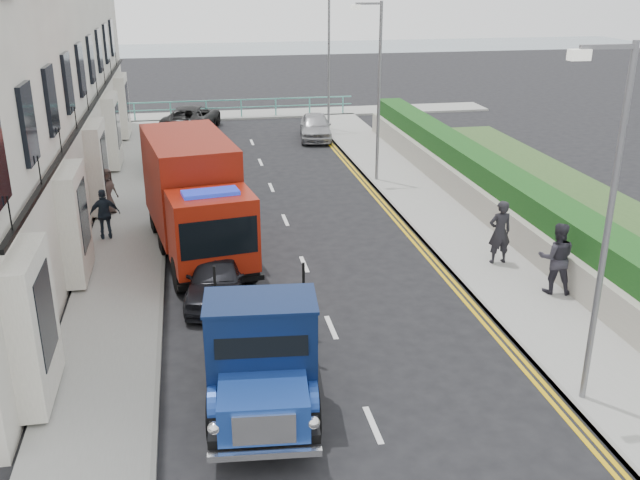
{
  "coord_description": "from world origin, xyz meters",
  "views": [
    {
      "loc": [
        -3.08,
        -12.99,
        8.09
      ],
      "look_at": [
        0.15,
        4.28,
        1.4
      ],
      "focal_mm": 40.0,
      "sensor_mm": 36.0,
      "label": 1
    }
  ],
  "objects": [
    {
      "name": "ground",
      "position": [
        0.0,
        0.0,
        0.0
      ],
      "size": [
        120.0,
        120.0,
        0.0
      ],
      "primitive_type": "plane",
      "color": "black",
      "rests_on": "ground"
    },
    {
      "name": "pavement_west",
      "position": [
        -5.2,
        9.0,
        0.06
      ],
      "size": [
        2.4,
        38.0,
        0.12
      ],
      "primitive_type": "cube",
      "color": "gray",
      "rests_on": "ground"
    },
    {
      "name": "pavement_east",
      "position": [
        5.3,
        9.0,
        0.06
      ],
      "size": [
        2.6,
        38.0,
        0.12
      ],
      "primitive_type": "cube",
      "color": "gray",
      "rests_on": "ground"
    },
    {
      "name": "promenade",
      "position": [
        0.0,
        29.0,
        0.06
      ],
      "size": [
        30.0,
        2.5,
        0.12
      ],
      "primitive_type": "cube",
      "color": "gray",
      "rests_on": "ground"
    },
    {
      "name": "sea_plane",
      "position": [
        0.0,
        60.0,
        0.0
      ],
      "size": [
        120.0,
        120.0,
        0.0
      ],
      "primitive_type": "plane",
      "color": "slate",
      "rests_on": "ground"
    },
    {
      "name": "garden_east",
      "position": [
        7.21,
        9.0,
        0.9
      ],
      "size": [
        1.45,
        28.0,
        1.75
      ],
      "color": "#B2AD9E",
      "rests_on": "ground"
    },
    {
      "name": "seafront_railing",
      "position": [
        0.0,
        28.2,
        0.58
      ],
      "size": [
        13.0,
        0.08,
        1.11
      ],
      "color": "#59B2A5",
      "rests_on": "ground"
    },
    {
      "name": "lamp_near",
      "position": [
        4.18,
        -2.0,
        4.0
      ],
      "size": [
        1.23,
        0.18,
        7.0
      ],
      "color": "slate",
      "rests_on": "ground"
    },
    {
      "name": "lamp_mid",
      "position": [
        4.18,
        14.0,
        4.0
      ],
      "size": [
        1.23,
        0.18,
        7.0
      ],
      "color": "slate",
      "rests_on": "ground"
    },
    {
      "name": "lamp_far",
      "position": [
        4.18,
        24.0,
        4.0
      ],
      "size": [
        1.23,
        0.18,
        7.0
      ],
      "color": "slate",
      "rests_on": "ground"
    },
    {
      "name": "bedford_lorry",
      "position": [
        -1.99,
        -1.14,
        1.12
      ],
      "size": [
        2.48,
        5.32,
        2.44
      ],
      "rotation": [
        0.0,
        0.0,
        -0.09
      ],
      "color": "black",
      "rests_on": "ground"
    },
    {
      "name": "red_lorry",
      "position": [
        -3.04,
        7.49,
        1.83
      ],
      "size": [
        3.22,
        6.84,
        3.45
      ],
      "rotation": [
        0.0,
        0.0,
        0.16
      ],
      "color": "black",
      "rests_on": "ground"
    },
    {
      "name": "parked_car_front",
      "position": [
        -2.6,
        4.21,
        0.62
      ],
      "size": [
        1.95,
        3.81,
        1.24
      ],
      "primitive_type": "imported",
      "rotation": [
        0.0,
        0.0,
        -0.14
      ],
      "color": "black",
      "rests_on": "ground"
    },
    {
      "name": "parked_car_mid",
      "position": [
        -2.91,
        12.0,
        0.77
      ],
      "size": [
        2.19,
        4.85,
        1.54
      ],
      "primitive_type": "imported",
      "rotation": [
        0.0,
        0.0,
        -0.12
      ],
      "color": "#578BBB",
      "rests_on": "ground"
    },
    {
      "name": "parked_car_rear",
      "position": [
        -3.6,
        17.66,
        0.78
      ],
      "size": [
        2.56,
        5.51,
        1.56
      ],
      "primitive_type": "imported",
      "rotation": [
        0.0,
        0.0,
        -0.07
      ],
      "color": "#B0B0B5",
      "rests_on": "ground"
    },
    {
      "name": "seafront_car_left",
      "position": [
        -2.88,
        25.3,
        0.69
      ],
      "size": [
        3.6,
        5.4,
        1.38
      ],
      "primitive_type": "imported",
      "rotation": [
        0.0,
        0.0,
        2.85
      ],
      "color": "black",
      "rests_on": "ground"
    },
    {
      "name": "seafront_car_right",
      "position": [
        3.25,
        22.16,
        0.65
      ],
      "size": [
        2.04,
        3.98,
        1.3
      ],
      "primitive_type": "imported",
      "rotation": [
        0.0,
        0.0,
        -0.14
      ],
      "color": "#9A9A9E",
      "rests_on": "ground"
    },
    {
      "name": "pedestrian_east_near",
      "position": [
        5.49,
        4.85,
        1.06
      ],
      "size": [
        0.7,
        0.48,
        1.88
      ],
      "primitive_type": "imported",
      "rotation": [
        0.0,
        0.0,
        3.18
      ],
      "color": "black",
      "rests_on": "pavement_east"
    },
    {
      "name": "pedestrian_east_far",
      "position": [
        6.1,
        2.69,
        1.08
      ],
      "size": [
        1.12,
        1.0,
        1.92
      ],
      "primitive_type": "imported",
      "rotation": [
        0.0,
        0.0,
        2.8
      ],
      "color": "#2A2831",
      "rests_on": "pavement_east"
    },
    {
      "name": "pedestrian_west_near",
      "position": [
        -5.83,
        9.0,
        0.92
      ],
      "size": [
        0.99,
        0.54,
        1.6
      ],
      "primitive_type": "imported",
      "rotation": [
        0.0,
        0.0,
        3.31
      ],
      "color": "#1B2531",
      "rests_on": "pavement_west"
    },
    {
      "name": "pedestrian_west_far",
      "position": [
        -6.0,
        11.54,
        0.93
      ],
      "size": [
        0.93,
        0.91,
        1.61
      ],
      "primitive_type": "imported",
      "rotation": [
        0.0,
        0.0,
        0.75
      ],
      "color": "#42342F",
      "rests_on": "pavement_west"
    }
  ]
}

